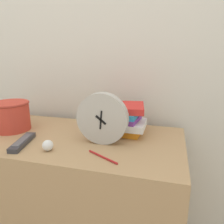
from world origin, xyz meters
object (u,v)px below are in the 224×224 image
Objects in this scene: book_stack at (121,119)px; basket at (11,115)px; pen at (103,157)px; crumpled_paper_ball at (48,145)px; desk_clock at (102,119)px; tv_remote at (23,142)px.

basket is (-0.55, -0.10, 0.01)m from book_stack.
crumpled_paper_ball is at bearing 179.48° from pen.
desk_clock is 0.93× the size of book_stack.
pen is at bearing -4.33° from tv_remote.
tv_remote is at bearing -41.02° from basket.
book_stack is at bearing 10.26° from basket.
basket reaches higher than tv_remote.
pen is at bearing -91.12° from book_stack.
pen is (-0.01, -0.28, -0.07)m from book_stack.
pen is at bearing -72.22° from desk_clock.
desk_clock is at bearing 107.78° from pen.
book_stack is 0.56m from basket.
tv_remote is 1.41× the size of pen.
desk_clock reaches higher than tv_remote.
pen is at bearing -17.88° from basket.
desk_clock is at bearing 34.09° from crumpled_paper_ball.
tv_remote is (-0.34, -0.10, -0.10)m from desk_clock.
book_stack is 0.29m from pen.
basket is 4.16× the size of crumpled_paper_ball.
basket is 1.36× the size of pen.
book_stack is at bearing 88.88° from pen.
desk_clock reaches higher than basket.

